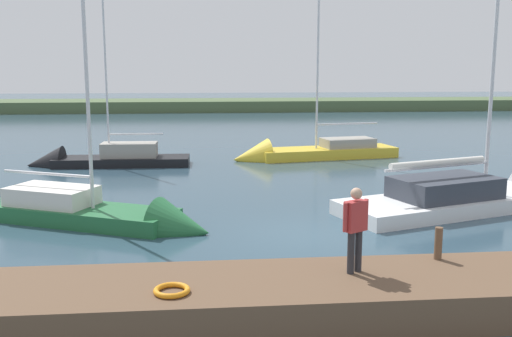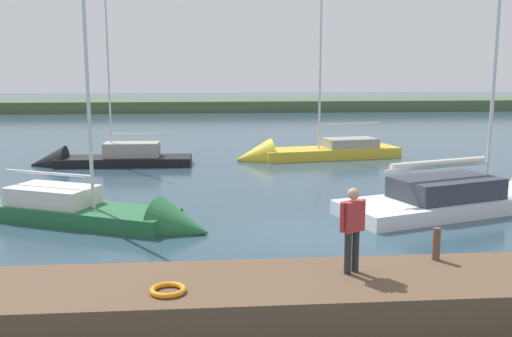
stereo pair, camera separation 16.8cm
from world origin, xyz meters
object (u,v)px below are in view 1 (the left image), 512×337
sailboat_mid_channel (303,155)px  life_ring_buoy (172,290)px  sailboat_inner_slip (97,162)px  sailboat_far_left (105,219)px  mooring_post_near (438,243)px  person_on_dock (355,224)px  sailboat_outer_mooring (500,198)px

sailboat_mid_channel → life_ring_buoy: bearing=63.1°
sailboat_inner_slip → sailboat_far_left: size_ratio=1.02×
mooring_post_near → sailboat_mid_channel: bearing=-91.5°
life_ring_buoy → sailboat_mid_channel: (-5.97, -20.03, -0.62)m
sailboat_inner_slip → sailboat_far_left: sailboat_inner_slip is taller
sailboat_far_left → person_on_dock: bearing=-24.2°
sailboat_outer_mooring → mooring_post_near: bearing=-144.6°
sailboat_mid_channel → person_on_dock: (2.45, 19.30, 1.55)m
mooring_post_near → person_on_dock: 2.15m
mooring_post_near → sailboat_outer_mooring: sailboat_outer_mooring is taller
sailboat_inner_slip → sailboat_outer_mooring: (-15.56, 9.68, 0.05)m
sailboat_inner_slip → sailboat_mid_channel: bearing=-171.8°
mooring_post_near → sailboat_outer_mooring: 9.53m
life_ring_buoy → sailboat_outer_mooring: (-11.02, -9.06, -0.58)m
life_ring_buoy → sailboat_inner_slip: (4.55, -18.74, -0.63)m
mooring_post_near → life_ring_buoy: 5.65m
sailboat_far_left → person_on_dock: size_ratio=5.30×
person_on_dock → mooring_post_near: bearing=77.2°
life_ring_buoy → sailboat_mid_channel: size_ratio=0.07×
life_ring_buoy → mooring_post_near: bearing=-166.2°
sailboat_outer_mooring → sailboat_mid_channel: size_ratio=1.20×
sailboat_inner_slip → sailboat_mid_channel: sailboat_mid_channel is taller
life_ring_buoy → sailboat_inner_slip: bearing=-76.4°
mooring_post_near → sailboat_mid_channel: size_ratio=0.07×
sailboat_far_left → sailboat_mid_channel: bearing=81.1°
sailboat_mid_channel → person_on_dock: 19.52m
sailboat_inner_slip → sailboat_far_left: (-2.16, 11.17, 0.02)m
sailboat_far_left → person_on_dock: 9.16m
sailboat_outer_mooring → person_on_dock: 11.30m
mooring_post_near → sailboat_mid_channel: 18.72m
life_ring_buoy → sailboat_far_left: bearing=-72.5°
sailboat_outer_mooring → sailboat_far_left: sailboat_outer_mooring is taller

